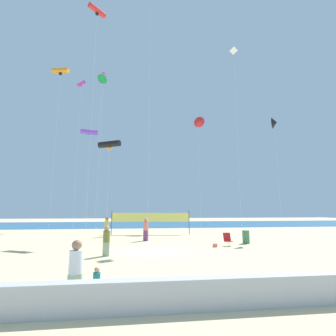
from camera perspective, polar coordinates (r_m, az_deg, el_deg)
The scene contains 22 objects.
ground_plane at distance 16.22m, azimuth -3.63°, elevation -18.30°, with size 120.00×120.00×0.00m, color beige.
ocean_band at distance 45.12m, azimuth -6.17°, elevation -12.52°, with size 120.00×20.00×0.01m, color #28608C.
boardwalk_ledge at distance 7.17m, azimuth 1.98°, elevation -26.67°, with size 28.00×0.44×0.78m, color #B7B7BC.
mother_figure at distance 8.01m, azimuth -20.15°, elevation -20.56°, with size 0.38×0.38×1.67m.
toddler_figure at distance 8.08m, azimuth -15.88°, elevation -23.64°, with size 0.21×0.21×0.91m.
beachgoer_mustard_shirt at distance 25.03m, azimuth -13.69°, elevation -12.65°, with size 0.42×0.42×1.83m.
beachgoer_coral_shirt at distance 21.42m, azimuth -5.04°, elevation -13.45°, with size 0.42×0.42×1.85m.
beachgoer_olive_shirt at distance 14.92m, azimuth -13.74°, elevation -15.46°, with size 0.37×0.37×1.63m.
folding_beach_chair at distance 18.96m, azimuth 13.33°, elevation -15.36°, with size 0.52×0.65×0.89m.
trash_barrel at distance 20.63m, azimuth 17.20°, elevation -14.65°, with size 0.52×0.52×0.96m, color #3F7F4C.
volleyball_net at distance 26.69m, azimuth -3.92°, elevation -11.26°, with size 8.07×0.55×2.40m.
beach_handbag at distance 18.26m, azimuth 10.59°, elevation -16.79°, with size 0.29×0.15×0.23m, color #EA7260.
kite_orange_tube at distance 32.46m, azimuth -23.10°, elevation 19.50°, with size 1.84×0.87×18.14m.
kite_red_delta at distance 36.27m, azimuth 6.98°, elevation 10.32°, with size 1.49×1.12×15.50m.
kite_magenta_tube at distance 34.81m, azimuth -19.02°, elevation 17.39°, with size 1.21×1.29×18.22m.
kite_white_diamond at distance 30.73m, azimuth 14.60°, elevation 23.70°, with size 0.80×0.80×19.75m.
kite_violet_tube at distance 37.77m, azimuth -17.41°, elevation 7.73°, with size 2.40×1.21×13.73m.
kite_black_tube at distance 21.87m, azimuth -13.10°, elevation 5.21°, with size 1.99×1.38×8.23m.
kite_magenta_diamond at distance 36.76m, azimuth -14.28°, elevation 19.33°, with size 0.60×0.58×20.74m.
kite_red_tube at distance 24.19m, azimuth -15.73°, elevation 30.89°, with size 1.33×1.35×18.34m.
kite_green_delta at distance 30.78m, azimuth -14.75°, elevation 18.71°, with size 1.14×0.84×17.48m.
kite_black_delta at distance 27.61m, azimuth 22.94°, elevation 9.39°, with size 1.06×1.14×11.63m.
Camera 1 is at (-1.10, -15.98, 2.52)m, focal length 26.97 mm.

